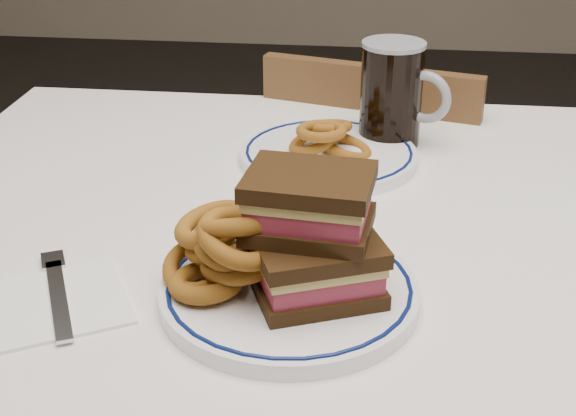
# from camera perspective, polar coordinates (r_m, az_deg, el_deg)

# --- Properties ---
(dining_table) EXTENTS (1.27, 0.87, 0.75)m
(dining_table) POSITION_cam_1_polar(r_m,az_deg,el_deg) (1.09, 5.69, -5.06)
(dining_table) COLOR white
(dining_table) RESTS_ON floor
(chair_far) EXTENTS (0.47, 0.47, 0.83)m
(chair_far) POSITION_cam_1_polar(r_m,az_deg,el_deg) (1.61, 6.36, -1.93)
(chair_far) COLOR #4D2B18
(chair_far) RESTS_ON floor
(main_plate) EXTENTS (0.27, 0.27, 0.02)m
(main_plate) POSITION_cam_1_polar(r_m,az_deg,el_deg) (0.84, 0.09, -5.91)
(main_plate) COLOR white
(main_plate) RESTS_ON dining_table
(reuben_sandwich) EXTENTS (0.15, 0.14, 0.13)m
(reuben_sandwich) POSITION_cam_1_polar(r_m,az_deg,el_deg) (0.80, 1.79, -1.96)
(reuben_sandwich) COLOR black
(reuben_sandwich) RESTS_ON main_plate
(onion_rings_main) EXTENTS (0.13, 0.13, 0.12)m
(onion_rings_main) POSITION_cam_1_polar(r_m,az_deg,el_deg) (0.82, -4.50, -2.78)
(onion_rings_main) COLOR brown
(onion_rings_main) RESTS_ON main_plate
(ketchup_ramekin) EXTENTS (0.06, 0.06, 0.03)m
(ketchup_ramekin) POSITION_cam_1_polar(r_m,az_deg,el_deg) (0.92, -0.94, -1.06)
(ketchup_ramekin) COLOR silver
(ketchup_ramekin) RESTS_ON main_plate
(beer_mug) EXTENTS (0.14, 0.09, 0.16)m
(beer_mug) POSITION_cam_1_polar(r_m,az_deg,el_deg) (1.22, 7.50, 8.10)
(beer_mug) COLOR black
(beer_mug) RESTS_ON dining_table
(far_plate) EXTENTS (0.26, 0.26, 0.02)m
(far_plate) POSITION_cam_1_polar(r_m,az_deg,el_deg) (1.17, 2.92, 3.81)
(far_plate) COLOR white
(far_plate) RESTS_ON dining_table
(onion_rings_far) EXTENTS (0.13, 0.12, 0.06)m
(onion_rings_far) POSITION_cam_1_polar(r_m,az_deg,el_deg) (1.16, 2.87, 5.05)
(onion_rings_far) COLOR brown
(onion_rings_far) RESTS_ON far_plate
(napkin_fork) EXTENTS (0.18, 0.19, 0.01)m
(napkin_fork) POSITION_cam_1_polar(r_m,az_deg,el_deg) (0.88, -15.98, -6.31)
(napkin_fork) COLOR white
(napkin_fork) RESTS_ON dining_table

